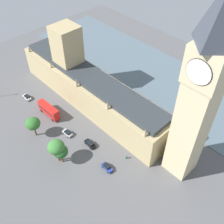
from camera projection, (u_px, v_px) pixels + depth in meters
ground_plane at (88, 105)px, 107.10m from camera, size 143.35×143.35×0.00m
river_thames at (145, 70)px, 124.43m from camera, size 37.11×129.01×0.25m
parliament_building at (88, 86)px, 103.56m from camera, size 14.04×73.35×28.79m
clock_tower at (201, 92)px, 63.99m from camera, size 9.10×9.10×61.17m
car_white_far_end at (27, 97)px, 109.37m from camera, size 2.01×4.17×1.74m
double_decker_bus_under_trees at (49, 110)px, 101.31m from camera, size 2.99×10.59×4.75m
car_silver_kerbside at (68, 133)px, 95.21m from camera, size 2.13×4.14×1.74m
car_black_by_river_gate at (90, 144)px, 91.64m from camera, size 2.13×4.67×1.74m
car_blue_midblock at (107, 167)px, 84.74m from camera, size 1.96×4.24×1.74m
pedestrian_near_tower at (126, 157)px, 87.75m from camera, size 0.61×0.68×1.67m
plane_tree_leading at (56, 147)px, 82.92m from camera, size 5.47×5.47×9.33m
plane_tree_trailing at (61, 152)px, 83.69m from camera, size 4.78×4.78×7.41m
plane_tree_opposite_hall at (33, 124)px, 91.52m from camera, size 5.18×5.18×8.26m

